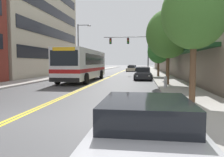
% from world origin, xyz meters
% --- Properties ---
extents(ground_plane, '(240.00, 240.00, 0.00)m').
position_xyz_m(ground_plane, '(0.00, 37.00, 0.00)').
color(ground_plane, '#4C4C4F').
extents(sidewalk_left, '(2.81, 106.00, 0.13)m').
position_xyz_m(sidewalk_left, '(-6.90, 37.00, 0.06)').
color(sidewalk_left, '#B2ADA5').
rests_on(sidewalk_left, ground_plane).
extents(sidewalk_right, '(2.81, 106.00, 0.13)m').
position_xyz_m(sidewalk_right, '(6.90, 37.00, 0.06)').
color(sidewalk_right, '#B2ADA5').
rests_on(sidewalk_right, ground_plane).
extents(centre_line, '(0.34, 106.00, 0.01)m').
position_xyz_m(centre_line, '(0.00, 37.00, 0.00)').
color(centre_line, yellow).
rests_on(centre_line, ground_plane).
extents(storefront_row_right, '(9.10, 68.00, 10.44)m').
position_xyz_m(storefront_row_right, '(12.54, 37.00, 5.21)').
color(storefront_row_right, gray).
rests_on(storefront_row_right, ground_plane).
extents(city_bus, '(2.89, 11.50, 3.15)m').
position_xyz_m(city_bus, '(-1.80, 16.04, 1.78)').
color(city_bus, silver).
rests_on(city_bus, ground_plane).
extents(car_red_parked_left_near, '(2.08, 4.70, 1.27)m').
position_xyz_m(car_red_parked_left_near, '(-4.30, 27.52, 0.60)').
color(car_red_parked_left_near, maroon).
rests_on(car_red_parked_left_near, ground_plane).
extents(car_silver_parked_right_foreground, '(2.04, 4.36, 1.24)m').
position_xyz_m(car_silver_parked_right_foreground, '(4.38, -2.50, 0.58)').
color(car_silver_parked_right_foreground, '#B7B7BC').
rests_on(car_silver_parked_right_foreground, ground_plane).
extents(car_charcoal_parked_right_mid, '(1.98, 4.61, 1.37)m').
position_xyz_m(car_charcoal_parked_right_mid, '(4.40, 18.41, 0.63)').
color(car_charcoal_parked_right_mid, '#232328').
rests_on(car_charcoal_parked_right_mid, ground_plane).
extents(car_navy_parked_right_far, '(2.08, 4.63, 1.18)m').
position_xyz_m(car_navy_parked_right_far, '(4.28, 31.98, 0.57)').
color(car_navy_parked_right_far, '#19234C').
rests_on(car_navy_parked_right_far, ground_plane).
extents(car_champagne_moving_lead, '(2.05, 4.49, 1.26)m').
position_xyz_m(car_champagne_moving_lead, '(1.99, 40.51, 0.59)').
color(car_champagne_moving_lead, beige).
rests_on(car_champagne_moving_lead, ground_plane).
extents(car_slate_blue_moving_second, '(2.06, 4.19, 1.20)m').
position_xyz_m(car_slate_blue_moving_second, '(1.89, 53.36, 0.57)').
color(car_slate_blue_moving_second, '#475675').
rests_on(car_slate_blue_moving_second, ground_plane).
extents(car_black_moving_third, '(1.97, 4.69, 1.20)m').
position_xyz_m(car_black_moving_third, '(1.03, 59.73, 0.57)').
color(car_black_moving_third, black).
rests_on(car_black_moving_third, ground_plane).
extents(traffic_signal_mast, '(7.02, 0.38, 6.23)m').
position_xyz_m(traffic_signal_mast, '(2.76, 28.03, 4.48)').
color(traffic_signal_mast, '#47474C').
rests_on(traffic_signal_mast, ground_plane).
extents(street_lamp_left_far, '(2.08, 0.28, 7.62)m').
position_xyz_m(street_lamp_left_far, '(-5.02, 25.87, 4.53)').
color(street_lamp_left_far, '#47474C').
rests_on(street_lamp_left_far, ground_plane).
extents(street_tree_right_near, '(2.83, 2.83, 5.45)m').
position_xyz_m(street_tree_right_near, '(6.51, 3.77, 4.00)').
color(street_tree_right_near, brown).
rests_on(street_tree_right_near, sidewalk_right).
extents(street_tree_right_mid, '(3.57, 3.57, 6.03)m').
position_xyz_m(street_tree_right_mid, '(6.35, 11.93, 4.18)').
color(street_tree_right_mid, brown).
rests_on(street_tree_right_mid, sidewalk_right).
extents(street_tree_right_far, '(2.84, 2.84, 4.80)m').
position_xyz_m(street_tree_right_far, '(6.37, 22.65, 3.35)').
color(street_tree_right_far, brown).
rests_on(street_tree_right_far, sidewalk_right).
extents(fire_hydrant, '(0.31, 0.23, 0.82)m').
position_xyz_m(fire_hydrant, '(5.95, 9.56, 0.54)').
color(fire_hydrant, '#B7B7BC').
rests_on(fire_hydrant, sidewalk_right).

